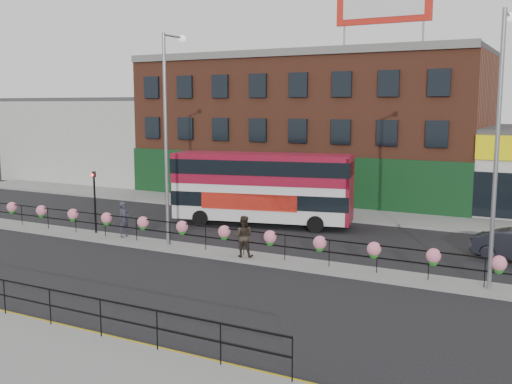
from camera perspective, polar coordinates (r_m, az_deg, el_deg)
The scene contains 15 objects.
ground at distance 27.05m, azimuth -3.02°, elevation -6.06°, with size 120.00×120.00×0.00m, color black.
north_pavement at distance 37.58m, azimuth 6.50°, elevation -1.92°, with size 60.00×4.00×0.15m, color gray.
median at distance 27.03m, azimuth -3.02°, elevation -5.91°, with size 60.00×1.60×0.15m, color gray.
yellow_line_inner at distance 19.78m, azimuth -18.06°, elevation -11.91°, with size 60.00×0.10×0.01m, color gold.
yellow_line_outer at distance 19.66m, azimuth -18.45°, elevation -12.05°, with size 60.00×0.10×0.01m, color gold.
brick_building at distance 45.89m, azimuth 5.64°, elevation 6.29°, with size 25.00×12.21×10.30m.
warehouse_west at distance 56.92m, azimuth -13.61°, elevation 4.99°, with size 15.50×12.00×7.30m.
median_railing at distance 26.81m, azimuth -3.04°, elevation -3.89°, with size 30.04×0.56×1.23m.
south_railing at distance 20.68m, azimuth -22.88°, elevation -8.48°, with size 20.04×0.05×1.12m.
double_decker_bus at distance 33.26m, azimuth 0.63°, elevation 1.00°, with size 10.26×4.53×4.04m.
pedestrian_a at distance 30.59m, azimuth -12.46°, elevation -2.57°, with size 0.45×0.66×1.78m, color #2E2E3D.
pedestrian_b at distance 26.02m, azimuth -1.21°, elevation -4.23°, with size 1.04×0.91×1.81m, color #2E261E.
lamp_column_west at distance 28.36m, azimuth -8.31°, elevation 6.75°, with size 0.35×1.73×9.83m.
lamp_column_east at distance 22.67m, azimuth 22.14°, elevation 5.86°, with size 0.35×1.72×9.83m.
traffic_light_median at distance 31.69m, azimuth -15.15°, elevation 0.33°, with size 0.15×0.28×3.65m.
Camera 1 is at (13.61, -22.39, 6.69)m, focal length 42.00 mm.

